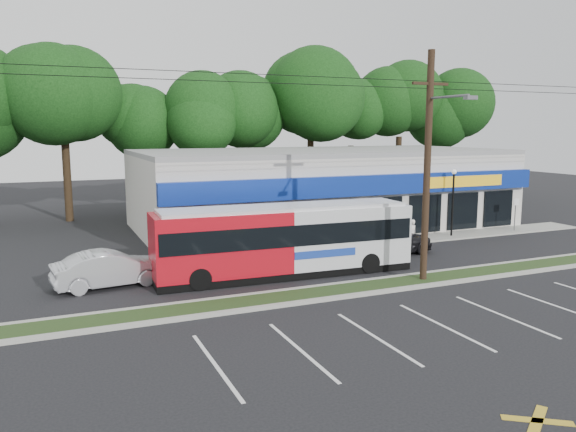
# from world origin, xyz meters

# --- Properties ---
(ground) EXTENTS (120.00, 120.00, 0.00)m
(ground) POSITION_xyz_m (0.00, 0.00, 0.00)
(ground) COLOR black
(ground) RESTS_ON ground
(grass_strip) EXTENTS (40.00, 1.60, 0.12)m
(grass_strip) POSITION_xyz_m (0.00, 1.00, 0.06)
(grass_strip) COLOR #1F3516
(grass_strip) RESTS_ON ground
(curb_south) EXTENTS (40.00, 0.25, 0.14)m
(curb_south) POSITION_xyz_m (0.00, 0.15, 0.07)
(curb_south) COLOR #9E9E93
(curb_south) RESTS_ON ground
(curb_north) EXTENTS (40.00, 0.25, 0.14)m
(curb_north) POSITION_xyz_m (0.00, 1.85, 0.07)
(curb_north) COLOR #9E9E93
(curb_north) RESTS_ON ground
(sidewalk) EXTENTS (32.00, 2.20, 0.10)m
(sidewalk) POSITION_xyz_m (5.00, 9.00, 0.05)
(sidewalk) COLOR #9E9E93
(sidewalk) RESTS_ON ground
(strip_mall) EXTENTS (25.00, 12.55, 5.30)m
(strip_mall) POSITION_xyz_m (5.50, 15.91, 2.65)
(strip_mall) COLOR #BAB3AC
(strip_mall) RESTS_ON ground
(utility_pole) EXTENTS (50.00, 2.77, 10.00)m
(utility_pole) POSITION_xyz_m (2.83, 0.93, 5.41)
(utility_pole) COLOR black
(utility_pole) RESTS_ON ground
(lamp_post) EXTENTS (0.30, 0.30, 4.25)m
(lamp_post) POSITION_xyz_m (11.00, 8.80, 2.67)
(lamp_post) COLOR black
(lamp_post) RESTS_ON ground
(sign_post) EXTENTS (0.45, 0.10, 2.23)m
(sign_post) POSITION_xyz_m (16.00, 8.57, 1.56)
(sign_post) COLOR #59595E
(sign_post) RESTS_ON ground
(tree_line) EXTENTS (46.76, 6.76, 11.83)m
(tree_line) POSITION_xyz_m (4.00, 26.00, 8.42)
(tree_line) COLOR black
(tree_line) RESTS_ON ground
(metrobus) EXTENTS (12.17, 3.08, 3.25)m
(metrobus) POSITION_xyz_m (-2.20, 4.50, 1.72)
(metrobus) COLOR #B50D1A
(metrobus) RESTS_ON ground
(car_dark) EXTENTS (5.05, 2.30, 1.68)m
(car_dark) POSITION_xyz_m (4.61, 6.20, 0.84)
(car_dark) COLOR black
(car_dark) RESTS_ON ground
(car_silver) EXTENTS (4.92, 2.25, 1.57)m
(car_silver) POSITION_xyz_m (-9.85, 5.64, 0.78)
(car_silver) COLOR #B0B2B8
(car_silver) RESTS_ON ground
(pedestrian_a) EXTENTS (0.65, 0.45, 1.69)m
(pedestrian_a) POSITION_xyz_m (6.60, 6.89, 0.84)
(pedestrian_a) COLOR silver
(pedestrian_a) RESTS_ON ground
(pedestrian_b) EXTENTS (0.86, 0.73, 1.56)m
(pedestrian_b) POSITION_xyz_m (6.59, 8.50, 0.78)
(pedestrian_b) COLOR beige
(pedestrian_b) RESTS_ON ground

